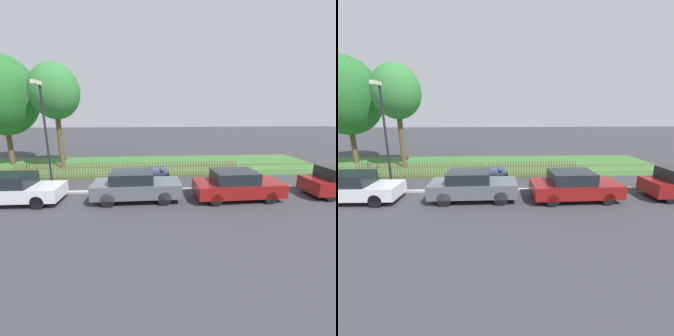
{
  "view_description": "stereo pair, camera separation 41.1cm",
  "coord_description": "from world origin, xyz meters",
  "views": [
    {
      "loc": [
        1.46,
        -11.71,
        4.21
      ],
      "look_at": [
        2.43,
        0.97,
        1.1
      ],
      "focal_mm": 24.0,
      "sensor_mm": 36.0,
      "label": 1
    },
    {
      "loc": [
        1.87,
        -11.74,
        4.21
      ],
      "look_at": [
        2.43,
        0.97,
        1.1
      ],
      "focal_mm": 24.0,
      "sensor_mm": 36.0,
      "label": 2
    }
  ],
  "objects": [
    {
      "name": "tree_nearest_kerb",
      "position": [
        -10.3,
        7.91,
        5.57
      ],
      "size": [
        5.45,
        5.45,
        8.71
      ],
      "color": "brown",
      "rests_on": "ground"
    },
    {
      "name": "kerb_stone",
      "position": [
        0.0,
        0.1,
        0.06
      ],
      "size": [
        30.7,
        0.2,
        0.12
      ],
      "primitive_type": "cube",
      "color": "#B2ADA3",
      "rests_on": "ground"
    },
    {
      "name": "ground_plane",
      "position": [
        0.0,
        0.0,
        0.0
      ],
      "size": [
        120.0,
        120.0,
        0.0
      ],
      "primitive_type": "plane",
      "color": "#38383D"
    },
    {
      "name": "parked_car_black_saloon",
      "position": [
        0.69,
        -1.13,
        0.75
      ],
      "size": [
        4.25,
        1.77,
        1.47
      ],
      "rotation": [
        0.0,
        0.0,
        0.01
      ],
      "color": "#51565B",
      "rests_on": "ground"
    },
    {
      "name": "street_lamp",
      "position": [
        -4.0,
        0.42,
        3.61
      ],
      "size": [
        0.2,
        0.79,
        5.75
      ],
      "color": "black",
      "rests_on": "ground"
    },
    {
      "name": "park_fence",
      "position": [
        -0.0,
        2.78,
        0.55
      ],
      "size": [
        30.7,
        0.05,
        1.09
      ],
      "color": "brown",
      "rests_on": "ground"
    },
    {
      "name": "grass_strip",
      "position": [
        0.0,
        6.65,
        0.01
      ],
      "size": [
        30.7,
        7.76,
        0.01
      ],
      "primitive_type": "cube",
      "color": "#3D7033",
      "rests_on": "ground"
    },
    {
      "name": "parked_car_navy_estate",
      "position": [
        5.69,
        -1.31,
        0.73
      ],
      "size": [
        4.33,
        1.93,
        1.46
      ],
      "rotation": [
        0.0,
        0.0,
        0.03
      ],
      "color": "maroon",
      "rests_on": "ground"
    },
    {
      "name": "covered_motorcycle",
      "position": [
        1.74,
        1.86,
        0.61
      ],
      "size": [
        1.89,
        0.76,
        0.99
      ],
      "rotation": [
        0.0,
        0.0,
        0.02
      ],
      "color": "black",
      "rests_on": "ground"
    },
    {
      "name": "parked_car_silver_hatchback",
      "position": [
        -5.07,
        -1.13,
        0.73
      ],
      "size": [
        4.34,
        1.71,
        1.45
      ],
      "rotation": [
        0.0,
        0.0,
        -0.02
      ],
      "color": "silver",
      "rests_on": "ground"
    },
    {
      "name": "tree_behind_motorcycle",
      "position": [
        -5.48,
        6.08,
        5.73
      ],
      "size": [
        3.49,
        3.49,
        7.78
      ],
      "color": "brown",
      "rests_on": "ground"
    }
  ]
}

